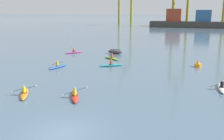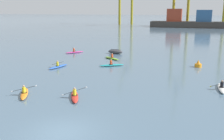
# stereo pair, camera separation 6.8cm
# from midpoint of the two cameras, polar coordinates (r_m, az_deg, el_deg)

# --- Properties ---
(ground_plane) EXTENTS (800.00, 800.00, 0.00)m
(ground_plane) POSITION_cam_midpoint_polar(r_m,az_deg,el_deg) (16.59, -10.94, -13.57)
(ground_plane) COLOR slate
(container_barge) EXTENTS (44.13, 8.23, 7.92)m
(container_barge) POSITION_cam_midpoint_polar(r_m,az_deg,el_deg) (118.14, 19.15, 10.06)
(container_barge) COLOR #38332D
(container_barge) RESTS_ON ground
(capsized_dinghy) EXTENTS (2.67, 1.28, 0.76)m
(capsized_dinghy) POSITION_cam_midpoint_polar(r_m,az_deg,el_deg) (44.70, 0.65, 4.06)
(capsized_dinghy) COLOR #38383D
(capsized_dinghy) RESTS_ON ground
(channel_buoy) EXTENTS (0.90, 0.90, 1.00)m
(channel_buoy) POSITION_cam_midpoint_polar(r_m,az_deg,el_deg) (36.01, 18.39, 1.19)
(channel_buoy) COLOR orange
(channel_buoy) RESTS_ON ground
(kayak_white) EXTENTS (2.17, 3.41, 1.07)m
(kayak_white) POSITION_cam_midpoint_polar(r_m,az_deg,el_deg) (26.70, 22.94, -3.62)
(kayak_white) COLOR silver
(kayak_white) RESTS_ON ground
(kayak_orange) EXTENTS (2.26, 3.23, 0.95)m
(kayak_orange) POSITION_cam_midpoint_polar(r_m,az_deg,el_deg) (24.28, -18.84, -4.89)
(kayak_orange) COLOR orange
(kayak_orange) RESTS_ON ground
(kayak_teal) EXTENTS (3.18, 2.34, 1.06)m
(kayak_teal) POSITION_cam_midpoint_polar(r_m,az_deg,el_deg) (34.76, -0.17, 1.14)
(kayak_teal) COLOR teal
(kayak_teal) RESTS_ON ground
(kayak_blue) EXTENTS (2.17, 3.45, 0.99)m
(kayak_blue) POSITION_cam_midpoint_polar(r_m,az_deg,el_deg) (34.60, -11.89, 0.80)
(kayak_blue) COLOR #2856B2
(kayak_blue) RESTS_ON ground
(kayak_red) EXTENTS (2.09, 3.30, 0.98)m
(kayak_red) POSITION_cam_midpoint_polar(r_m,az_deg,el_deg) (22.56, -8.29, -5.66)
(kayak_red) COLOR red
(kayak_red) RESTS_ON ground
(kayak_magenta) EXTENTS (2.69, 2.95, 0.95)m
(kayak_magenta) POSITION_cam_midpoint_polar(r_m,az_deg,el_deg) (45.99, -8.38, 3.95)
(kayak_magenta) COLOR #C13384
(kayak_magenta) RESTS_ON ground
(kayak_lime) EXTENTS (3.08, 2.51, 1.06)m
(kayak_lime) POSITION_cam_midpoint_polar(r_m,az_deg,el_deg) (39.75, -0.13, 2.66)
(kayak_lime) COLOR #7ABC2D
(kayak_lime) RESTS_ON ground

